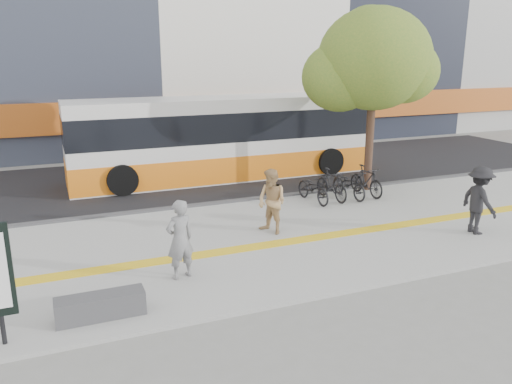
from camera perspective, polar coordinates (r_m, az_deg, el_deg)
name	(u,v)px	position (r m, az deg, el deg)	size (l,w,h in m)	color
ground	(216,274)	(11.67, -4.52, -9.07)	(120.00, 120.00, 0.00)	slate
sidewalk	(197,249)	(12.98, -6.58, -6.34)	(40.00, 7.00, 0.08)	gray
tactile_strip	(203,254)	(12.52, -5.95, -6.94)	(40.00, 0.45, 0.01)	gold
street	(143,182)	(19.99, -12.51, 1.10)	(40.00, 8.00, 0.06)	black
curb	(166,210)	(16.19, -10.00, -1.95)	(40.00, 0.25, 0.14)	#39393C
bench	(101,306)	(10.03, -16.94, -12.07)	(1.60, 0.45, 0.45)	#39393C
street_tree	(372,61)	(18.21, 12.76, 14.02)	(4.40, 3.80, 6.31)	#372219
bus	(223,140)	(19.95, -3.65, 5.79)	(11.67, 2.77, 3.11)	silver
bicycle_row	(340,185)	(17.20, 9.31, 0.83)	(2.72, 1.81, 1.03)	black
seated_woman	(180,239)	(11.05, -8.49, -5.25)	(0.64, 0.42, 1.75)	black
pedestrian_tan	(272,202)	(13.65, 1.77, -1.08)	(0.85, 0.67, 1.76)	tan
pedestrian_dark	(479,200)	(14.87, 23.62, -0.84)	(1.19, 0.68, 1.84)	black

